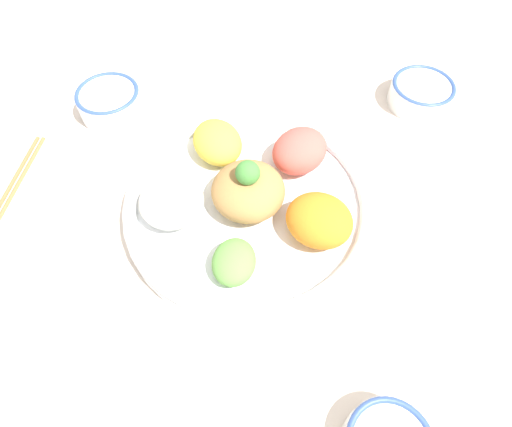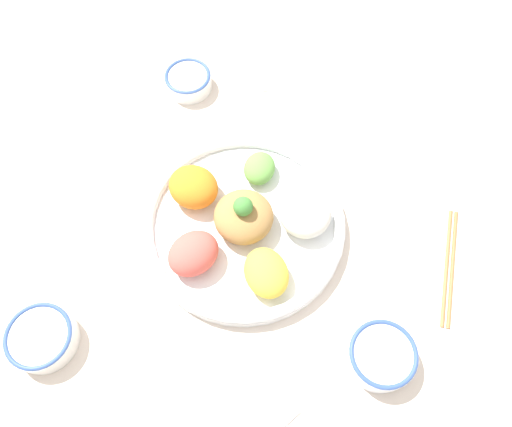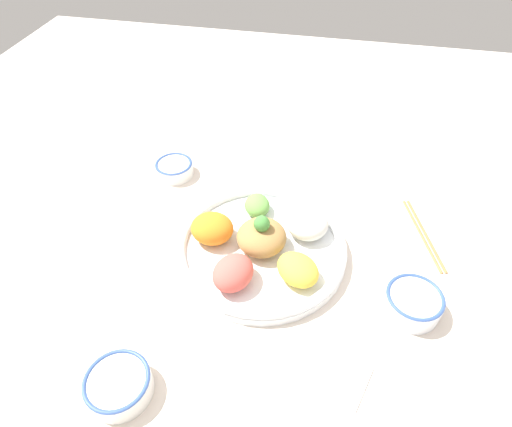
% 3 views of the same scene
% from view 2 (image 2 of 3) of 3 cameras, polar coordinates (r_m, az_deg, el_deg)
% --- Properties ---
extents(ground_plane, '(2.40, 2.40, 0.00)m').
position_cam_2_polar(ground_plane, '(0.90, -0.22, -3.90)').
color(ground_plane, silver).
extents(salad_platter, '(0.36, 0.36, 0.11)m').
position_cam_2_polar(salad_platter, '(0.88, -1.48, -1.12)').
color(salad_platter, white).
rests_on(salad_platter, ground_plane).
extents(sauce_bowl_red, '(0.11, 0.11, 0.05)m').
position_cam_2_polar(sauce_bowl_red, '(0.84, 14.11, -15.50)').
color(sauce_bowl_red, white).
rests_on(sauce_bowl_red, ground_plane).
extents(rice_bowl_blue, '(0.10, 0.10, 0.04)m').
position_cam_2_polar(rice_bowl_blue, '(1.08, -7.74, 14.85)').
color(rice_bowl_blue, white).
rests_on(rice_bowl_blue, ground_plane).
extents(sauce_bowl_dark, '(0.11, 0.11, 0.04)m').
position_cam_2_polar(sauce_bowl_dark, '(0.89, -23.30, -12.94)').
color(sauce_bowl_dark, white).
rests_on(sauce_bowl_dark, ground_plane).
extents(chopsticks_pair_near, '(0.08, 0.22, 0.01)m').
position_cam_2_polar(chopsticks_pair_near, '(0.94, 21.31, -5.64)').
color(chopsticks_pair_near, '#9E6B3D').
rests_on(chopsticks_pair_near, ground_plane).
extents(serving_spoon_main, '(0.10, 0.13, 0.01)m').
position_cam_2_polar(serving_spoon_main, '(1.13, 0.81, 17.28)').
color(serving_spoon_main, silver).
rests_on(serving_spoon_main, ground_plane).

